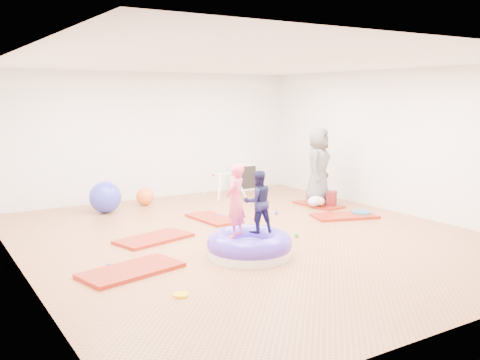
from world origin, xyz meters
TOP-DOWN VIEW (x-y plane):
  - room at (0.00, 0.00)m, footprint 7.01×8.01m
  - gym_mat_front_left at (-2.29, -0.69)m, footprint 1.43×0.94m
  - gym_mat_mid_left at (-1.41, 0.63)m, footprint 1.33×0.90m
  - gym_mat_center_back at (0.07, 1.38)m, footprint 0.64×1.16m
  - gym_mat_right at (2.30, 0.23)m, footprint 1.32×0.93m
  - gym_mat_rear_right at (2.58, 1.33)m, footprint 0.60×1.09m
  - inflatable_cushion at (-0.59, -0.91)m, footprint 1.23×1.23m
  - child_pink at (-0.80, -0.86)m, footprint 0.46×0.42m
  - child_navy at (-0.39, -0.81)m, footprint 0.49×0.41m
  - adult_caregiver at (2.61, 1.40)m, footprint 0.92×0.86m
  - infant at (2.37, 1.14)m, footprint 0.36×0.36m
  - ball_pit_balls at (0.23, 0.89)m, footprint 3.95×2.41m
  - exercise_ball_blue at (-1.43, 3.03)m, footprint 0.62×0.62m
  - exercise_ball_orange at (-0.49, 3.31)m, footprint 0.37×0.37m
  - infant_play_gym at (1.32, 3.09)m, footprint 0.75×0.71m
  - cube_shelf at (2.26, 3.79)m, footprint 0.64×0.32m
  - balance_disc at (2.68, 0.18)m, footprint 0.36×0.36m
  - backpack at (2.69, 1.05)m, footprint 0.34×0.32m
  - yellow_toy at (-2.10, -1.79)m, footprint 0.19×0.19m

SIDE VIEW (x-z plane):
  - yellow_toy at x=-2.10m, z-range 0.00..0.03m
  - gym_mat_rear_right at x=2.58m, z-range 0.00..0.04m
  - gym_mat_center_back at x=0.07m, z-range 0.00..0.05m
  - gym_mat_right at x=2.30m, z-range 0.00..0.05m
  - gym_mat_mid_left at x=-1.41m, z-range 0.00..0.05m
  - gym_mat_front_left at x=-2.29m, z-range 0.00..0.05m
  - ball_pit_balls at x=0.23m, z-range 0.00..0.07m
  - balance_disc at x=2.68m, z-range 0.00..0.08m
  - inflatable_cushion at x=-0.59m, z-range -0.04..0.34m
  - infant at x=2.37m, z-range 0.05..0.26m
  - backpack at x=2.69m, z-range 0.00..0.33m
  - exercise_ball_orange at x=-0.49m, z-range 0.00..0.37m
  - exercise_ball_blue at x=-1.43m, z-range 0.00..0.62m
  - cube_shelf at x=2.26m, z-range 0.00..0.64m
  - infant_play_gym at x=1.32m, z-range 0.10..0.67m
  - child_navy at x=-0.39m, z-range 0.36..1.27m
  - adult_caregiver at x=2.61m, z-range 0.04..1.63m
  - child_pink at x=-0.80m, z-range 0.36..1.40m
  - room at x=0.00m, z-range 0.00..2.80m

